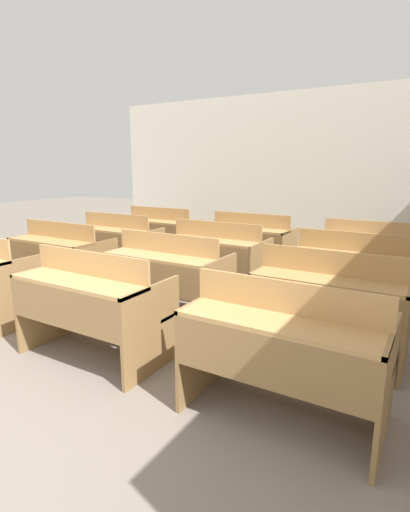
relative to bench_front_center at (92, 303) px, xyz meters
The scene contains 12 objects.
wall_back 4.58m from the bench_front_center, 89.82° to the left, with size 6.77×0.06×2.84m.
bench_front_center is the anchor object (origin of this frame).
bench_front_right 1.69m from the bench_front_center, ahead, with size 1.24×0.71×0.93m.
bench_second_left 2.01m from the bench_front_center, 147.37° to the left, with size 1.24×0.71×0.93m.
bench_second_center 1.06m from the bench_front_center, 89.11° to the left, with size 1.24×0.71×0.93m.
bench_second_right 2.02m from the bench_front_center, 31.85° to the left, with size 1.24×0.71×0.93m.
bench_third_left 2.73m from the bench_front_center, 128.80° to the left, with size 1.24×0.71×0.93m.
bench_third_center 2.12m from the bench_front_center, 89.53° to the left, with size 1.24×0.71×0.93m.
bench_third_right 2.75m from the bench_front_center, 51.68° to the left, with size 1.24×0.71×0.93m.
bench_back_left 3.65m from the bench_front_center, 118.29° to the left, with size 1.24×0.71×0.93m.
bench_back_center 3.20m from the bench_front_center, 89.97° to the left, with size 1.24×0.71×0.93m.
bench_back_right 3.65m from the bench_front_center, 61.82° to the left, with size 1.24×0.71×0.93m.
Camera 1 is at (2.44, -0.66, 1.61)m, focal length 28.00 mm.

